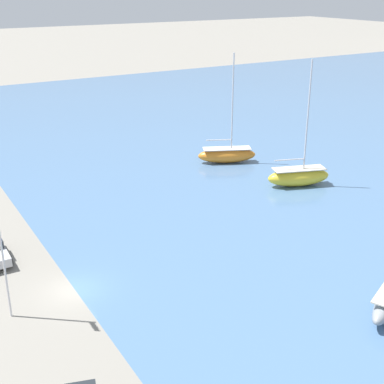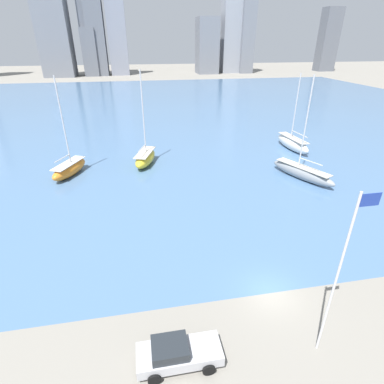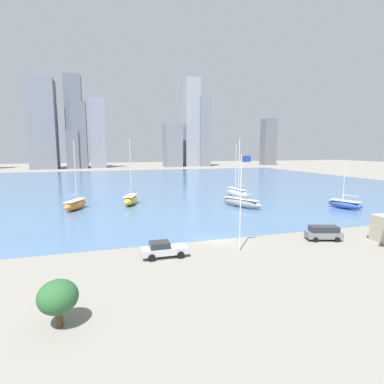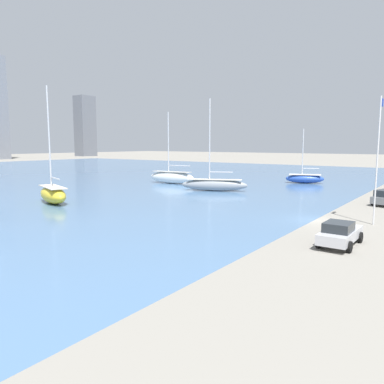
{
  "view_description": "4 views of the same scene",
  "coord_description": "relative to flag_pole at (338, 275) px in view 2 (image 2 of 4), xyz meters",
  "views": [
    {
      "loc": [
        34.24,
        -10.04,
        21.53
      ],
      "look_at": [
        -7.01,
        14.35,
        2.64
      ],
      "focal_mm": 50.0,
      "sensor_mm": 36.0,
      "label": 1
    },
    {
      "loc": [
        -9.17,
        -15.87,
        17.69
      ],
      "look_at": [
        -4.52,
        9.49,
        4.55
      ],
      "focal_mm": 28.0,
      "sensor_mm": 36.0,
      "label": 2
    },
    {
      "loc": [
        -14.12,
        -35.75,
        11.83
      ],
      "look_at": [
        0.26,
        11.95,
        4.75
      ],
      "focal_mm": 28.0,
      "sensor_mm": 36.0,
      "label": 3
    },
    {
      "loc": [
        -35.1,
        -10.86,
        7.18
      ],
      "look_at": [
        -4.05,
        11.44,
        2.25
      ],
      "focal_mm": 35.0,
      "sensor_mm": 36.0,
      "label": 4
    }
  ],
  "objects": [
    {
      "name": "flag_pole",
      "position": [
        0.0,
        0.0,
        0.0
      ],
      "size": [
        1.24,
        0.14,
        11.28
      ],
      "color": "silver",
      "rests_on": "ground_plane"
    },
    {
      "name": "parked_pickup_silver",
      "position": [
        -9.02,
        0.64,
        -5.24
      ],
      "size": [
        5.13,
        2.31,
        1.76
      ],
      "rotation": [
        0.0,
        0.0,
        1.57
      ],
      "color": "#B7B7BC",
      "rests_on": "ground_plane"
    },
    {
      "name": "sailboat_white",
      "position": [
        16.82,
        36.64,
        -4.94
      ],
      "size": [
        2.79,
        9.41,
        12.86
      ],
      "rotation": [
        0.0,
        0.0,
        0.09
      ],
      "color": "white",
      "rests_on": "harbor_water"
    },
    {
      "name": "ground_plane",
      "position": [
        -1.07,
        4.91,
        -6.13
      ],
      "size": [
        500.0,
        500.0,
        0.0
      ],
      "primitive_type": "plane",
      "color": "gray"
    },
    {
      "name": "distant_city_skyline",
      "position": [
        -15.45,
        174.31,
        18.41
      ],
      "size": [
        216.63,
        18.88,
        60.75
      ],
      "color": "#9E9EA8",
      "rests_on": "ground_plane"
    },
    {
      "name": "harbor_water",
      "position": [
        -1.07,
        74.91,
        -6.13
      ],
      "size": [
        180.0,
        140.0,
        0.0
      ],
      "color": "#4C7099",
      "rests_on": "ground_plane"
    },
    {
      "name": "sailboat_orange",
      "position": [
        -20.48,
        31.76,
        -5.06
      ],
      "size": [
        4.99,
        7.59,
        13.7
      ],
      "rotation": [
        0.0,
        0.0,
        -0.43
      ],
      "color": "orange",
      "rests_on": "harbor_water"
    },
    {
      "name": "sailboat_yellow",
      "position": [
        -9.46,
        34.05,
        -4.99
      ],
      "size": [
        4.55,
        7.55,
        14.04
      ],
      "rotation": [
        0.0,
        0.0,
        -0.33
      ],
      "color": "yellow",
      "rests_on": "harbor_water"
    },
    {
      "name": "sailboat_gray",
      "position": [
        12.12,
        24.51,
        -5.11
      ],
      "size": [
        5.84,
        9.97,
        13.91
      ],
      "rotation": [
        0.0,
        0.0,
        0.43
      ],
      "color": "gray",
      "rests_on": "harbor_water"
    }
  ]
}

